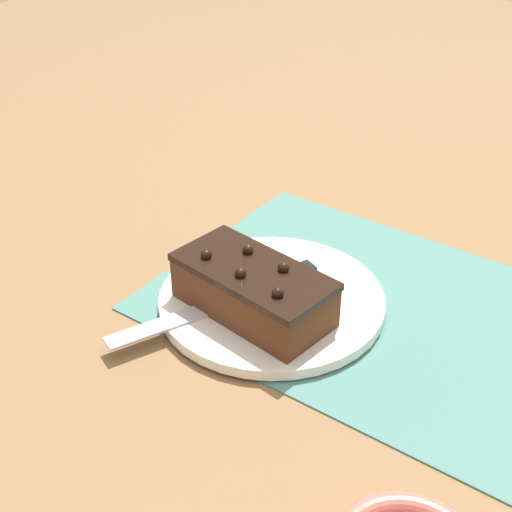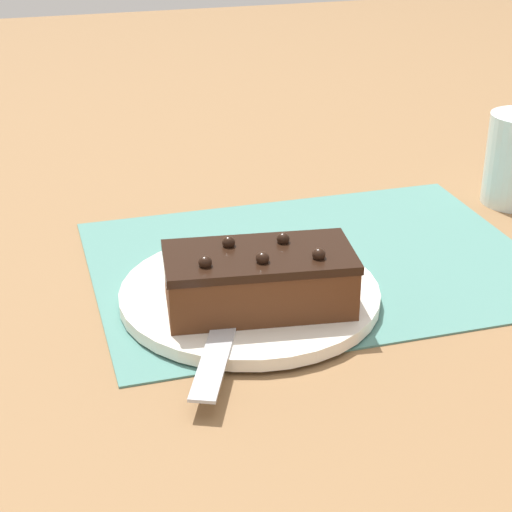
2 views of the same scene
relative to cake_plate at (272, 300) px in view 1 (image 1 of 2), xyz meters
name	(u,v)px [view 1 (image 1 of 2)]	position (x,y,z in m)	size (l,w,h in m)	color
ground_plane	(369,307)	(-0.09, -0.06, -0.01)	(3.00, 3.00, 0.00)	olive
placemat_woven	(369,306)	(-0.09, -0.06, -0.01)	(0.46, 0.34, 0.00)	slate
cake_plate	(272,300)	(0.00, 0.00, 0.00)	(0.25, 0.25, 0.01)	white
chocolate_cake	(253,289)	(0.00, 0.03, 0.03)	(0.18, 0.11, 0.06)	#512D19
serving_knife	(251,291)	(0.02, 0.01, 0.01)	(0.12, 0.24, 0.01)	black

